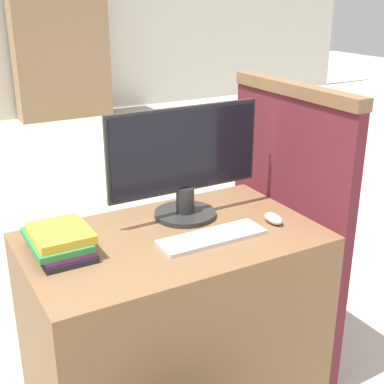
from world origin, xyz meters
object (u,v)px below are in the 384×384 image
Objects in this scene: monitor at (185,162)px; keyboard at (212,237)px; book_stack at (60,241)px; mouse at (273,219)px.

monitor reaches higher than keyboard.
monitor is 2.31× the size of book_stack.
keyboard is 0.29m from mouse.
monitor is at bearing 139.51° from mouse.
monitor reaches higher than mouse.
book_stack is (-0.54, -0.07, -0.19)m from monitor.
keyboard is 1.46× the size of book_stack.
mouse reaches higher than keyboard.
book_stack is at bearing 168.85° from mouse.
monitor is 0.57m from book_stack.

